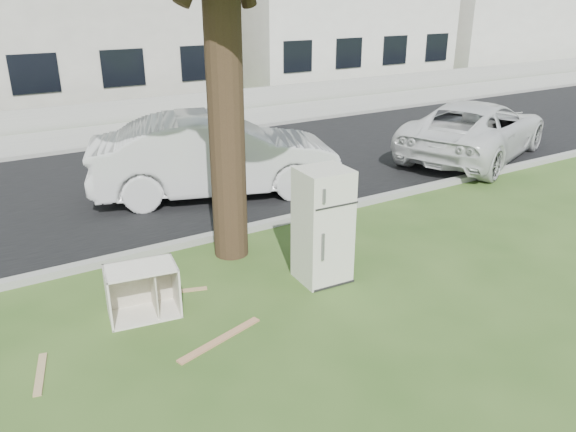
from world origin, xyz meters
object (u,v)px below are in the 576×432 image
fridge (323,226)px  cabinet (143,291)px  car_right (475,129)px  car_center (216,155)px

fridge → cabinet: fridge is taller
cabinet → car_right: 10.11m
fridge → car_center: 4.24m
car_center → fridge: bearing=-166.0°
car_center → car_right: (6.80, -0.81, -0.11)m
fridge → cabinet: bearing=175.1°
cabinet → car_right: car_right is taller
car_right → car_center: bearing=61.7°
car_center → car_right: bearing=-79.1°
fridge → car_center: bearing=89.7°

